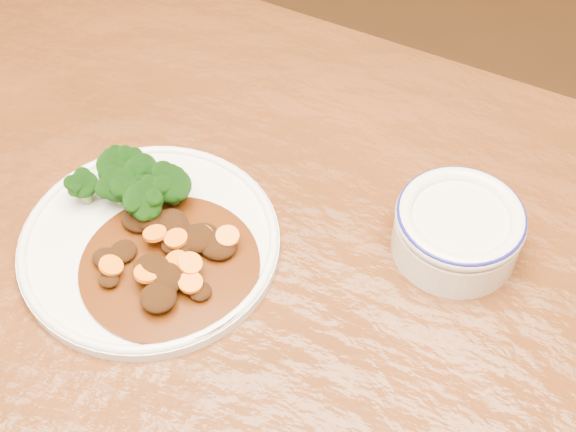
% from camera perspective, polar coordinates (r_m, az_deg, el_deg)
% --- Properties ---
extents(dining_table, '(1.55, 0.99, 0.75)m').
position_cam_1_polar(dining_table, '(0.85, 1.46, -11.16)').
color(dining_table, '#57260F').
rests_on(dining_table, ground).
extents(dinner_plate, '(0.27, 0.27, 0.02)m').
position_cam_1_polar(dinner_plate, '(0.85, -9.82, -1.85)').
color(dinner_plate, silver).
rests_on(dinner_plate, dining_table).
extents(broccoli_florets, '(0.13, 0.08, 0.05)m').
position_cam_1_polar(broccoli_florets, '(0.86, -10.83, 2.15)').
color(broccoli_florets, '#6A8C48').
rests_on(broccoli_florets, dinner_plate).
extents(mince_stew, '(0.18, 0.18, 0.03)m').
position_cam_1_polar(mince_stew, '(0.82, -8.39, -2.61)').
color(mince_stew, '#4A1F08').
rests_on(mince_stew, dinner_plate).
extents(dip_bowl, '(0.13, 0.13, 0.06)m').
position_cam_1_polar(dip_bowl, '(0.83, 11.99, -0.86)').
color(dip_bowl, beige).
rests_on(dip_bowl, dining_table).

